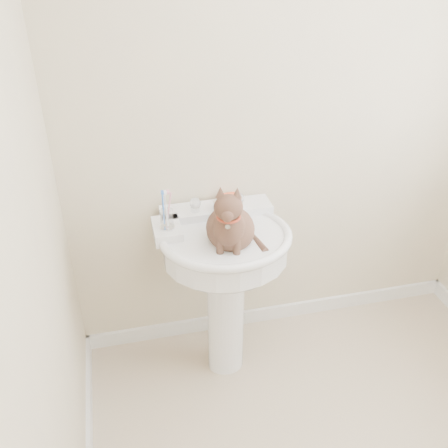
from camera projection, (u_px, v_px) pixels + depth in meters
wall_back at (287, 119)px, 2.38m from camera, size 2.20×0.00×2.50m
wall_left at (19, 296)px, 1.25m from camera, size 0.00×2.20×2.50m
baseboard_back at (275, 312)px, 3.00m from camera, size 2.20×0.02×0.09m
pedestal_sink at (225, 261)px, 2.36m from camera, size 0.63×0.62×0.87m
faucet at (218, 203)px, 2.37m from camera, size 0.28×0.12×0.14m
soap_bar at (227, 198)px, 2.47m from camera, size 0.09×0.06×0.03m
toothbrush_cup at (167, 218)px, 2.23m from camera, size 0.07×0.07×0.19m
cat at (231, 226)px, 2.17m from camera, size 0.24×0.30×0.44m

